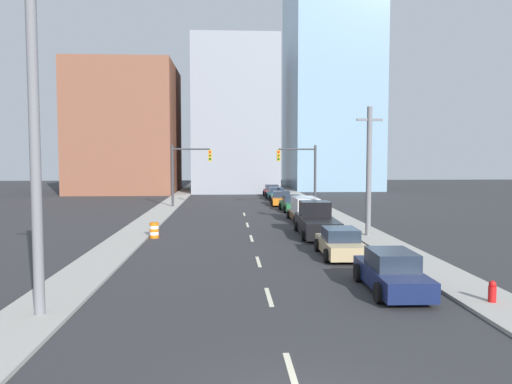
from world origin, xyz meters
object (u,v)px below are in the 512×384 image
Objects in this scene: traffic_signal_left at (184,167)px; utility_pole_left_near at (35,143)px; traffic_barrel at (154,230)px; pickup_truck_black at (316,222)px; sedan_red at (272,191)px; sedan_orange at (281,199)px; sedan_teal at (276,194)px; sedan_tan at (340,243)px; box_truck_brown at (305,210)px; traffic_signal_right at (304,167)px; sedan_green at (292,204)px; fire_hydrant at (492,293)px; utility_pole_right_mid at (369,170)px; sedan_navy at (392,273)px.

utility_pole_left_near is (-1.47, -33.94, 1.39)m from traffic_signal_left.
pickup_truck_black is (10.11, 0.49, 0.37)m from traffic_barrel.
sedan_orange is at bearing -91.18° from sedan_red.
sedan_orange is 6.40m from sedan_teal.
box_truck_brown reaches higher than sedan_tan.
traffic_signal_right reaches higher than pickup_truck_black.
traffic_signal_left is at bearing 157.44° from sedan_green.
sedan_red is (0.00, 31.70, -0.17)m from pickup_truck_black.
utility_pole_left_near is 12.49× the size of fire_hydrant.
traffic_barrel is 22.89m from sedan_orange.
pickup_truck_black reaches higher than sedan_orange.
traffic_signal_left reaches higher than sedan_green.
box_truck_brown is at bearing 89.58° from sedan_tan.
fire_hydrant is 9.02m from sedan_tan.
traffic_signal_left is 1.28× the size of sedan_green.
traffic_signal_left is at bearing 89.35° from traffic_barrel.
sedan_tan is (-3.17, 8.44, 0.24)m from fire_hydrant.
sedan_green is (-2.75, 15.29, -3.46)m from utility_pole_right_mid.
traffic_barrel reaches higher than fire_hydrant.
fire_hydrant is at bearing -76.68° from pickup_truck_black.
box_truck_brown is 19.63m from sedan_teal.
utility_pole_right_mid is 1.76× the size of sedan_tan.
utility_pole_right_mid is 7.49m from sedan_tan.
sedan_green reaches higher than sedan_tan.
sedan_green is at bearing -89.92° from sedan_red.
traffic_barrel is at bearing 85.27° from utility_pole_left_near.
pickup_truck_black reaches higher than sedan_green.
pickup_truck_black is (-2.01, -18.21, -3.12)m from traffic_signal_right.
sedan_teal is (-0.26, 12.12, 0.02)m from sedan_green.
utility_pole_left_near is 16.06m from traffic_barrel.
traffic_signal_left is 36.10m from fire_hydrant.
utility_pole_left_near is at bearing -104.37° from sedan_red.
utility_pole_right_mid is 14.80m from fire_hydrant.
traffic_signal_left is 11.38m from sedan_green.
traffic_signal_right is at bearing 57.05° from traffic_barrel.
traffic_signal_left reaches higher than box_truck_brown.
traffic_signal_right is 0.59× the size of utility_pole_left_near.
utility_pole_left_near is 25.83m from box_truck_brown.
sedan_red is (11.37, 47.43, -4.67)m from utility_pole_left_near.
sedan_orange is (-0.35, 5.72, 0.00)m from sedan_green.
box_truck_brown is 13.23m from sedan_orange.
sedan_teal is at bearing 96.26° from utility_pole_right_mid.
fire_hydrant is at bearing -89.62° from utility_pole_right_mid.
traffic_barrel is 0.22× the size of sedan_orange.
box_truck_brown reaches higher than sedan_red.
sedan_navy is at bearing -86.66° from pickup_truck_black.
sedan_orange is (11.31, 35.81, -4.69)m from utility_pole_left_near.
traffic_barrel is 10.12m from pickup_truck_black.
traffic_signal_left is 1.29× the size of sedan_teal.
box_truck_brown is (-2.71, 7.79, -3.23)m from utility_pole_right_mid.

